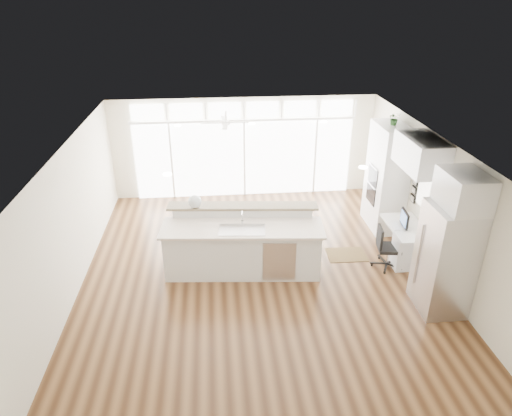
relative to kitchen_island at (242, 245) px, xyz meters
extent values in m
cube|color=#402613|center=(0.32, -0.11, -0.64)|extent=(7.00, 8.00, 0.02)
cube|color=white|center=(0.32, -0.11, 2.07)|extent=(7.00, 8.00, 0.02)
cube|color=silver|center=(0.32, 3.89, 0.72)|extent=(7.00, 0.04, 2.70)
cube|color=silver|center=(0.32, -4.11, 0.72)|extent=(7.00, 0.04, 2.70)
cube|color=silver|center=(-3.18, -0.11, 0.72)|extent=(0.04, 8.00, 2.70)
cube|color=silver|center=(3.82, -0.11, 0.72)|extent=(0.04, 8.00, 2.70)
cube|color=white|center=(0.32, 3.83, 0.42)|extent=(5.80, 0.06, 2.08)
cube|color=white|center=(0.32, 3.83, 1.75)|extent=(5.90, 0.06, 0.40)
cube|color=white|center=(3.78, 0.19, 0.92)|extent=(0.04, 0.85, 0.85)
cube|color=white|center=(-0.18, 2.69, 1.85)|extent=(1.16, 1.16, 0.32)
cube|color=white|center=(0.32, 0.09, 2.05)|extent=(3.40, 3.00, 0.02)
cube|color=white|center=(3.49, 1.69, 0.62)|extent=(0.64, 1.20, 2.50)
cube|color=white|center=(3.45, 0.19, -0.25)|extent=(0.72, 1.30, 0.76)
cube|color=white|center=(3.49, 0.19, 1.72)|extent=(0.64, 1.30, 0.64)
cube|color=silver|center=(3.43, -1.46, 0.37)|extent=(0.76, 0.90, 2.00)
cube|color=white|center=(3.49, -1.46, 1.67)|extent=(0.64, 0.90, 0.60)
cube|color=black|center=(3.78, 0.81, 0.77)|extent=(0.06, 0.22, 0.80)
cube|color=white|center=(0.00, 0.00, 0.00)|extent=(3.27, 1.48, 1.26)
cube|color=#372511|center=(2.29, 0.41, -0.63)|extent=(0.85, 0.63, 0.01)
cube|color=black|center=(2.99, -0.11, -0.18)|extent=(0.53, 0.50, 0.91)
sphere|color=silver|center=(-0.91, 0.48, 0.76)|extent=(0.27, 0.27, 0.26)
cube|color=black|center=(3.37, 0.19, 0.32)|extent=(0.12, 0.45, 0.37)
cube|color=silver|center=(3.20, 0.19, 0.14)|extent=(0.18, 0.36, 0.02)
imported|color=#2C5C27|center=(3.49, 1.69, 1.98)|extent=(0.29, 0.31, 0.23)
camera|label=1|loc=(-0.48, -7.82, 4.63)|focal=32.00mm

